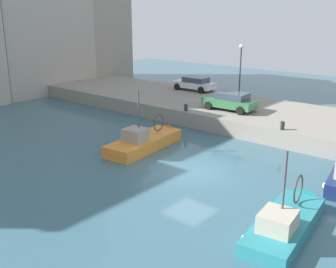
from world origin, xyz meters
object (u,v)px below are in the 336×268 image
object	(u,v)px
fishing_boat_teal	(287,225)
parked_car_green	(230,101)
mooring_bollard_mid	(282,126)
mooring_bollard_north	(186,108)
fishing_boat_orange	(147,145)
quay_streetlamp	(241,63)
parked_car_white	(194,83)

from	to	relation	value
fishing_boat_teal	parked_car_green	size ratio (longest dim) A/B	1.58
mooring_bollard_mid	mooring_bollard_north	bearing A→B (deg)	90.00
fishing_boat_orange	parked_car_green	size ratio (longest dim) A/B	1.65
mooring_bollard_mid	quay_streetlamp	bearing A→B (deg)	49.54
fishing_boat_orange	parked_car_green	distance (m)	8.53
parked_car_white	mooring_bollard_mid	xyz separation A→B (m)	(-7.24, -12.54, -0.41)
parked_car_white	mooring_bollard_north	distance (m)	8.55
fishing_boat_orange	parked_car_white	size ratio (longest dim) A/B	1.64
fishing_boat_orange	parked_car_white	bearing A→B (deg)	23.89
fishing_boat_orange	mooring_bollard_north	bearing A→B (deg)	11.90
fishing_boat_orange	fishing_boat_teal	world-z (taller)	fishing_boat_orange
parked_car_green	quay_streetlamp	xyz separation A→B (m)	(3.15, 1.09, 2.53)
fishing_boat_teal	mooring_bollard_mid	distance (m)	10.85
mooring_bollard_north	mooring_bollard_mid	bearing A→B (deg)	-90.00
fishing_boat_teal	parked_car_green	world-z (taller)	fishing_boat_teal
parked_car_white	mooring_bollard_mid	distance (m)	14.48
fishing_boat_orange	quay_streetlamp	world-z (taller)	quay_streetlamp
fishing_boat_teal	parked_car_green	xyz separation A→B (m)	(12.13, 10.35, 1.81)
fishing_boat_teal	mooring_bollard_mid	world-z (taller)	fishing_boat_teal
parked_car_white	mooring_bollard_north	xyz separation A→B (m)	(-7.24, -4.54, -0.41)
parked_car_white	mooring_bollard_mid	world-z (taller)	parked_car_white
mooring_bollard_mid	quay_streetlamp	distance (m)	9.20
parked_car_green	mooring_bollard_mid	xyz separation A→B (m)	(-2.50, -5.53, -0.45)
fishing_boat_orange	mooring_bollard_mid	world-z (taller)	fishing_boat_orange
parked_car_white	mooring_bollard_mid	size ratio (longest dim) A/B	7.68
fishing_boat_teal	mooring_bollard_north	size ratio (longest dim) A/B	12.07
parked_car_white	mooring_bollard_north	world-z (taller)	parked_car_white
mooring_bollard_mid	mooring_bollard_north	world-z (taller)	same
fishing_boat_orange	mooring_bollard_mid	size ratio (longest dim) A/B	12.60
parked_car_white	quay_streetlamp	size ratio (longest dim) A/B	0.87
parked_car_green	quay_streetlamp	size ratio (longest dim) A/B	0.87
parked_car_white	fishing_boat_teal	bearing A→B (deg)	-134.18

